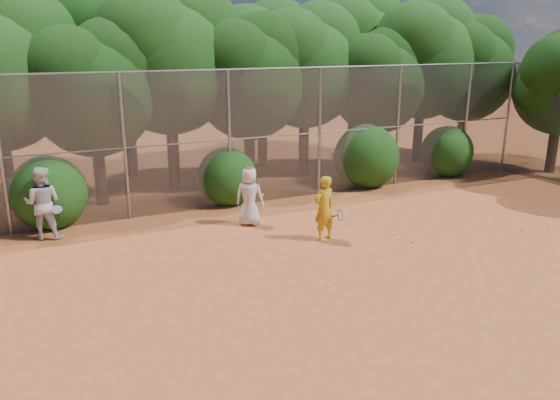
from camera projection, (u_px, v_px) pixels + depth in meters
name	position (u px, v px, depth m)	size (l,w,h in m)	color
ground	(372.00, 274.00, 11.66)	(80.00, 80.00, 0.00)	#AA5026
fence_back	(257.00, 136.00, 16.25)	(20.05, 0.09, 4.03)	gray
tree_2	(93.00, 84.00, 15.66)	(3.99, 3.47, 5.47)	black
tree_3	(169.00, 53.00, 17.32)	(4.89, 4.26, 6.70)	black
tree_4	(249.00, 73.00, 17.98)	(4.19, 3.64, 5.73)	black
tree_5	(306.00, 61.00, 19.61)	(4.51, 3.92, 6.17)	black
tree_6	(379.00, 78.00, 19.91)	(3.86, 3.36, 5.29)	black
tree_7	(424.00, 53.00, 21.22)	(4.77, 4.14, 6.53)	black
tree_8	(468.00, 65.00, 21.90)	(4.25, 3.70, 5.82)	black
tree_10	(125.00, 45.00, 18.77)	(5.15, 4.48, 7.06)	black
tree_11	(263.00, 57.00, 20.57)	(4.64, 4.03, 6.35)	black
tree_12	(356.00, 47.00, 22.82)	(5.02, 4.37, 6.88)	black
bush_0	(49.00, 189.00, 14.43)	(2.00, 2.00, 2.00)	#133E0F
bush_1	(227.00, 174.00, 16.48)	(1.80, 1.80, 1.80)	#133E0F
bush_2	(367.00, 154.00, 18.45)	(2.20, 2.20, 2.20)	#133E0F
bush_3	(447.00, 149.00, 19.90)	(1.90, 1.90, 1.90)	#133E0F
player_yellow	(324.00, 208.00, 13.42)	(0.83, 0.59, 1.64)	gold
player_teen	(250.00, 196.00, 14.54)	(0.92, 0.87, 1.61)	silver
player_white	(43.00, 203.00, 13.50)	(1.08, 0.96, 1.84)	silver
ball_0	(412.00, 242.00, 13.41)	(0.07, 0.07, 0.07)	yellow
ball_1	(394.00, 234.00, 13.92)	(0.07, 0.07, 0.07)	yellow
ball_2	(400.00, 263.00, 12.12)	(0.07, 0.07, 0.07)	yellow
ball_3	(522.00, 230.00, 14.24)	(0.07, 0.07, 0.07)	yellow
ball_4	(328.00, 286.00, 11.01)	(0.07, 0.07, 0.07)	yellow
ball_5	(387.00, 217.00, 15.27)	(0.07, 0.07, 0.07)	yellow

